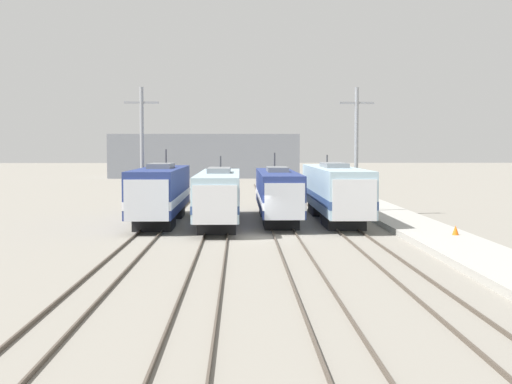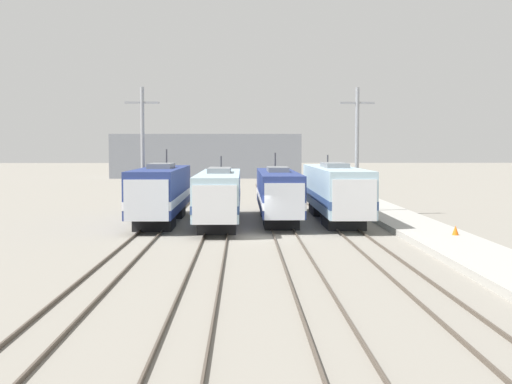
# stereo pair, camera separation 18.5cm
# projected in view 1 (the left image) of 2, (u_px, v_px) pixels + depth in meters

# --- Properties ---
(ground_plane) EXTENTS (400.00, 400.00, 0.00)m
(ground_plane) POSITION_uv_depth(u_px,v_px,m) (251.00, 237.00, 43.58)
(ground_plane) COLOR gray
(rail_pair_far_left) EXTENTS (1.51, 120.00, 0.15)m
(rail_pair_far_left) POSITION_uv_depth(u_px,v_px,m) (146.00, 236.00, 43.43)
(rail_pair_far_left) COLOR #4C4238
(rail_pair_far_left) RESTS_ON ground_plane
(rail_pair_center_left) EXTENTS (1.51, 120.00, 0.15)m
(rail_pair_center_left) POSITION_uv_depth(u_px,v_px,m) (216.00, 236.00, 43.53)
(rail_pair_center_left) COLOR #4C4238
(rail_pair_center_left) RESTS_ON ground_plane
(rail_pair_center_right) EXTENTS (1.51, 120.00, 0.15)m
(rail_pair_center_right) POSITION_uv_depth(u_px,v_px,m) (286.00, 236.00, 43.63)
(rail_pair_center_right) COLOR #4C4238
(rail_pair_center_right) RESTS_ON ground_plane
(rail_pair_far_right) EXTENTS (1.51, 120.00, 0.15)m
(rail_pair_far_right) POSITION_uv_depth(u_px,v_px,m) (355.00, 236.00, 43.72)
(rail_pair_far_right) COLOR #4C4238
(rail_pair_far_right) RESTS_ON ground_plane
(locomotive_far_left) EXTENTS (3.04, 16.64, 5.35)m
(locomotive_far_left) POSITION_uv_depth(u_px,v_px,m) (160.00, 193.00, 51.55)
(locomotive_far_left) COLOR black
(locomotive_far_left) RESTS_ON ground_plane
(locomotive_center_left) EXTENTS (2.92, 18.07, 4.84)m
(locomotive_center_left) POSITION_uv_depth(u_px,v_px,m) (219.00, 196.00, 50.39)
(locomotive_center_left) COLOR #232326
(locomotive_center_left) RESTS_ON ground_plane
(locomotive_center_right) EXTENTS (2.80, 18.11, 5.06)m
(locomotive_center_right) POSITION_uv_depth(u_px,v_px,m) (278.00, 193.00, 52.95)
(locomotive_center_right) COLOR black
(locomotive_center_right) RESTS_ON ground_plane
(locomotive_far_right) EXTENTS (3.05, 19.54, 4.89)m
(locomotive_far_right) POSITION_uv_depth(u_px,v_px,m) (335.00, 191.00, 53.09)
(locomotive_far_right) COLOR #232326
(locomotive_far_right) RESTS_ON ground_plane
(catenary_tower_left) EXTENTS (2.75, 0.31, 10.27)m
(catenary_tower_left) POSITION_uv_depth(u_px,v_px,m) (142.00, 149.00, 56.60)
(catenary_tower_left) COLOR gray
(catenary_tower_left) RESTS_ON ground_plane
(catenary_tower_right) EXTENTS (2.75, 0.31, 10.27)m
(catenary_tower_right) POSITION_uv_depth(u_px,v_px,m) (356.00, 149.00, 56.99)
(catenary_tower_right) COLOR gray
(catenary_tower_right) RESTS_ON ground_plane
(platform) EXTENTS (4.00, 120.00, 0.39)m
(platform) POSITION_uv_depth(u_px,v_px,m) (431.00, 234.00, 43.82)
(platform) COLOR #A8A59E
(platform) RESTS_ON ground_plane
(traffic_cone) EXTENTS (0.40, 0.40, 0.56)m
(traffic_cone) POSITION_uv_depth(u_px,v_px,m) (456.00, 230.00, 41.61)
(traffic_cone) COLOR orange
(traffic_cone) RESTS_ON platform
(depot_building) EXTENTS (33.42, 12.51, 7.76)m
(depot_building) POSITION_uv_depth(u_px,v_px,m) (205.00, 156.00, 129.66)
(depot_building) COLOR gray
(depot_building) RESTS_ON ground_plane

